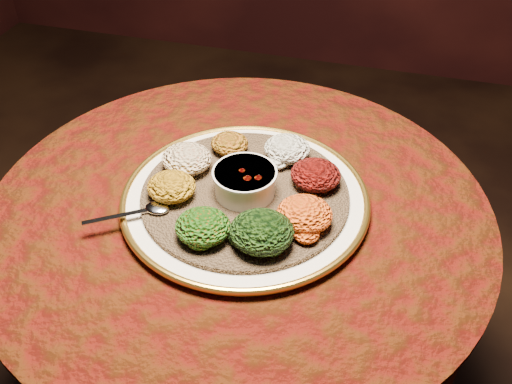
# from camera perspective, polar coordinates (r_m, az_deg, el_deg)

# --- Properties ---
(table) EXTENTS (0.96, 0.96, 0.73)m
(table) POSITION_cam_1_polar(r_m,az_deg,el_deg) (1.21, -1.63, -7.48)
(table) COLOR black
(table) RESTS_ON ground
(platter) EXTENTS (0.52, 0.52, 0.02)m
(platter) POSITION_cam_1_polar(r_m,az_deg,el_deg) (1.08, -1.10, -0.67)
(platter) COLOR white
(platter) RESTS_ON table
(injera) EXTENTS (0.51, 0.51, 0.01)m
(injera) POSITION_cam_1_polar(r_m,az_deg,el_deg) (1.07, -1.11, -0.23)
(injera) COLOR brown
(injera) RESTS_ON platter
(stew_bowl) EXTENTS (0.12, 0.12, 0.05)m
(stew_bowl) POSITION_cam_1_polar(r_m,az_deg,el_deg) (1.05, -1.13, 1.17)
(stew_bowl) COLOR silver
(stew_bowl) RESTS_ON injera
(spoon) EXTENTS (0.14, 0.09, 0.01)m
(spoon) POSITION_cam_1_polar(r_m,az_deg,el_deg) (1.04, -10.45, -1.70)
(spoon) COLOR silver
(spoon) RESTS_ON injera
(portion_ayib) EXTENTS (0.09, 0.09, 0.04)m
(portion_ayib) POSITION_cam_1_polar(r_m,az_deg,el_deg) (1.14, 3.12, 4.33)
(portion_ayib) COLOR silver
(portion_ayib) RESTS_ON injera
(portion_kitfo) EXTENTS (0.10, 0.09, 0.05)m
(portion_kitfo) POSITION_cam_1_polar(r_m,az_deg,el_deg) (1.08, 5.99, 1.73)
(portion_kitfo) COLOR black
(portion_kitfo) RESTS_ON injera
(portion_tikil) EXTENTS (0.10, 0.09, 0.05)m
(portion_tikil) POSITION_cam_1_polar(r_m,az_deg,el_deg) (0.99, 4.88, -2.20)
(portion_tikil) COLOR #B66C0F
(portion_tikil) RESTS_ON injera
(portion_gomen) EXTENTS (0.11, 0.10, 0.05)m
(portion_gomen) POSITION_cam_1_polar(r_m,az_deg,el_deg) (0.95, 0.58, -3.99)
(portion_gomen) COLOR black
(portion_gomen) RESTS_ON injera
(portion_mixveg) EXTENTS (0.10, 0.09, 0.05)m
(portion_mixveg) POSITION_cam_1_polar(r_m,az_deg,el_deg) (0.97, -5.33, -3.46)
(portion_mixveg) COLOR #9C3A0A
(portion_mixveg) RESTS_ON injera
(portion_kik) EXTENTS (0.09, 0.09, 0.04)m
(portion_kik) POSITION_cam_1_polar(r_m,az_deg,el_deg) (1.06, -8.46, 0.54)
(portion_kik) COLOR #BB7D10
(portion_kik) RESTS_ON injera
(portion_timatim) EXTENTS (0.10, 0.09, 0.05)m
(portion_timatim) POSITION_cam_1_polar(r_m,az_deg,el_deg) (1.12, -6.94, 3.32)
(portion_timatim) COLOR maroon
(portion_timatim) RESTS_ON injera
(portion_shiro) EXTENTS (0.08, 0.07, 0.04)m
(portion_shiro) POSITION_cam_1_polar(r_m,az_deg,el_deg) (1.16, -2.66, 4.88)
(portion_shiro) COLOR #975012
(portion_shiro) RESTS_ON injera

